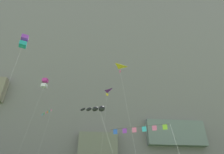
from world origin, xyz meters
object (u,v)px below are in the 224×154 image
kite_delta_upper_left (119,74)px  kite_delta_high_left (105,94)px  kite_box_high_center (24,41)px  kite_box_low_center (45,83)px  kite_banner_far_left (144,136)px  kite_banner_mid_right (45,118)px  kite_windsock_upper_right (96,109)px

kite_delta_upper_left → kite_delta_high_left: 10.13m
kite_box_high_center → kite_delta_high_left: bearing=42.7°
kite_box_low_center → kite_delta_upper_left: size_ratio=1.28×
kite_banner_far_left → kite_delta_upper_left: size_ratio=0.36×
kite_banner_far_left → kite_delta_high_left: bearing=93.0°
kite_banner_mid_right → kite_delta_high_left: (11.09, -2.76, 4.33)m
kite_windsock_upper_right → kite_banner_mid_right: (-9.21, 19.33, 5.32)m
kite_windsock_upper_right → kite_banner_far_left: size_ratio=1.52×
kite_box_high_center → kite_windsock_upper_right: bearing=-24.8°
kite_windsock_upper_right → kite_banner_mid_right: kite_banner_mid_right is taller
kite_windsock_upper_right → kite_box_high_center: kite_box_high_center is taller
kite_windsock_upper_right → kite_banner_far_left: bearing=-59.5°
kite_box_low_center → kite_box_high_center: bearing=-90.2°
kite_box_low_center → kite_banner_mid_right: (1.45, 0.07, -7.57)m
kite_banner_mid_right → kite_box_high_center: size_ratio=0.73×
kite_windsock_upper_right → kite_banner_far_left: kite_windsock_upper_right is taller
kite_box_low_center → kite_delta_upper_left: (13.96, -12.64, -4.55)m
kite_banner_far_left → kite_delta_high_left: (-1.15, 21.72, 13.34)m
kite_box_low_center → kite_delta_upper_left: 19.37m
kite_delta_upper_left → kite_delta_high_left: size_ratio=0.94×
kite_delta_upper_left → kite_windsock_upper_right: bearing=-116.4°
kite_windsock_upper_right → kite_box_low_center: kite_box_low_center is taller
kite_banner_mid_right → kite_box_high_center: (-1.51, -14.38, 6.52)m
kite_box_low_center → kite_box_high_center: size_ratio=1.05×
kite_delta_upper_left → kite_banner_mid_right: 18.08m
kite_banner_far_left → kite_delta_high_left: size_ratio=0.34×
kite_windsock_upper_right → kite_box_low_center: (-10.66, 19.26, 12.89)m
kite_banner_far_left → kite_box_low_center: bearing=119.3°
kite_box_high_center → kite_delta_high_left: kite_box_high_center is taller
kite_windsock_upper_right → kite_delta_upper_left: kite_delta_upper_left is taller
kite_box_high_center → kite_delta_high_left: size_ratio=1.14×
kite_box_low_center → kite_delta_high_left: 13.23m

